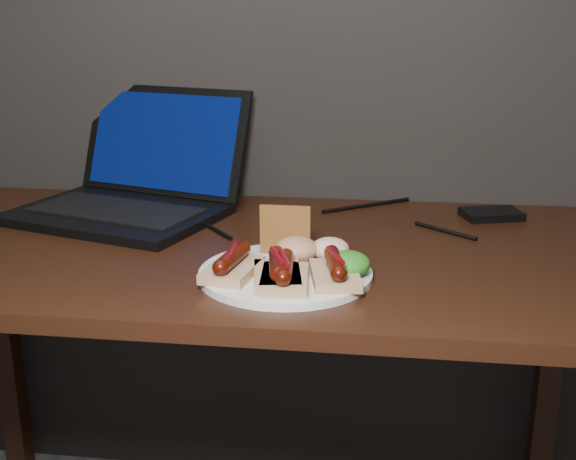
% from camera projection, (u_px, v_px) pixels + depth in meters
% --- Properties ---
extents(desk, '(1.40, 0.70, 0.75)m').
position_uv_depth(desk, '(236.00, 290.00, 1.34)').
color(desk, black).
rests_on(desk, ground).
extents(laptop, '(0.49, 0.47, 0.25)m').
position_uv_depth(laptop, '(133.00, 188.00, 1.51)').
color(laptop, black).
rests_on(laptop, desk).
extents(hard_drive, '(0.13, 0.11, 0.02)m').
position_uv_depth(hard_drive, '(491.00, 214.00, 1.47)').
color(hard_drive, black).
rests_on(hard_drive, desk).
extents(desk_cables, '(0.84, 0.34, 0.01)m').
position_uv_depth(desk_cables, '(261.00, 218.00, 1.46)').
color(desk_cables, black).
rests_on(desk_cables, desk).
extents(plate, '(0.33, 0.33, 0.01)m').
position_uv_depth(plate, '(286.00, 274.00, 1.15)').
color(plate, silver).
rests_on(plate, desk).
extents(bread_sausage_left, '(0.09, 0.13, 0.04)m').
position_uv_depth(bread_sausage_left, '(232.00, 265.00, 1.12)').
color(bread_sausage_left, tan).
rests_on(bread_sausage_left, plate).
extents(bread_sausage_center, '(0.09, 0.13, 0.04)m').
position_uv_depth(bread_sausage_center, '(277.00, 271.00, 1.10)').
color(bread_sausage_center, tan).
rests_on(bread_sausage_center, plate).
extents(bread_sausage_right, '(0.09, 0.13, 0.04)m').
position_uv_depth(bread_sausage_right, '(335.00, 270.00, 1.10)').
color(bread_sausage_right, tan).
rests_on(bread_sausage_right, plate).
extents(bread_sausage_extra, '(0.08, 0.12, 0.04)m').
position_uv_depth(bread_sausage_extra, '(284.00, 274.00, 1.08)').
color(bread_sausage_extra, tan).
rests_on(bread_sausage_extra, plate).
extents(crispbread, '(0.09, 0.01, 0.08)m').
position_uv_depth(crispbread, '(285.00, 230.00, 1.21)').
color(crispbread, '#9E672B').
rests_on(crispbread, plate).
extents(salad_greens, '(0.07, 0.07, 0.04)m').
position_uv_depth(salad_greens, '(348.00, 264.00, 1.12)').
color(salad_greens, '#155210').
rests_on(salad_greens, plate).
extents(salsa_mound, '(0.07, 0.07, 0.04)m').
position_uv_depth(salsa_mound, '(296.00, 249.00, 1.19)').
color(salsa_mound, '#A01410').
rests_on(salsa_mound, plate).
extents(coleslaw_mound, '(0.06, 0.06, 0.04)m').
position_uv_depth(coleslaw_mound, '(330.00, 248.00, 1.19)').
color(coleslaw_mound, white).
rests_on(coleslaw_mound, plate).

